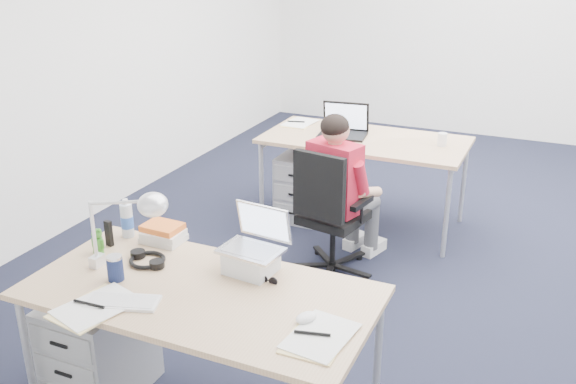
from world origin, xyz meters
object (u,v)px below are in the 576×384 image
at_px(drawer_pedestal_far, 307,185).
at_px(wireless_keyboard, 122,302).
at_px(bear_figurine, 97,241).
at_px(cordless_phone, 109,233).
at_px(desk_lamp, 116,228).
at_px(sunglasses, 268,280).
at_px(drawer_pedestal_near, 100,346).
at_px(silver_laptop, 251,243).
at_px(dark_laptop, 343,120).
at_px(book_stack, 163,233).
at_px(desk_near, 200,299).
at_px(seated_person, 344,191).
at_px(headphones, 147,259).
at_px(computer_mouse, 306,318).
at_px(desk_far, 365,144).
at_px(water_bottle, 127,218).
at_px(office_chair, 331,238).
at_px(can_koozie, 115,268).
at_px(far_cup, 442,140).

height_order(drawer_pedestal_far, wireless_keyboard, wireless_keyboard).
height_order(drawer_pedestal_far, bear_figurine, bear_figurine).
height_order(cordless_phone, desk_lamp, desk_lamp).
xyz_separation_m(sunglasses, desk_lamp, (-0.69, -0.19, 0.22)).
bearing_deg(wireless_keyboard, drawer_pedestal_near, 131.79).
xyz_separation_m(bear_figurine, sunglasses, (0.91, 0.08, -0.06)).
height_order(silver_laptop, desk_lamp, desk_lamp).
xyz_separation_m(bear_figurine, dark_laptop, (0.44, 2.44, 0.06)).
relative_size(bear_figurine, book_stack, 0.67).
relative_size(drawer_pedestal_far, silver_laptop, 1.80).
relative_size(desk_near, seated_person, 1.41).
bearing_deg(drawer_pedestal_far, headphones, -86.77).
distance_m(computer_mouse, dark_laptop, 2.69).
bearing_deg(seated_person, drawer_pedestal_far, 145.88).
xyz_separation_m(seated_person, sunglasses, (0.19, -1.63, 0.18)).
height_order(desk_far, drawer_pedestal_near, desk_far).
relative_size(desk_near, drawer_pedestal_far, 2.91).
distance_m(silver_laptop, computer_mouse, 0.51).
distance_m(silver_laptop, water_bottle, 0.78).
bearing_deg(desk_near, water_bottle, 152.95).
distance_m(office_chair, bear_figurine, 1.78).
height_order(office_chair, wireless_keyboard, office_chair).
bearing_deg(headphones, book_stack, 123.82).
xyz_separation_m(wireless_keyboard, headphones, (-0.13, 0.36, 0.01)).
xyz_separation_m(seated_person, bear_figurine, (-0.72, -1.71, 0.24)).
bearing_deg(dark_laptop, wireless_keyboard, -98.17).
xyz_separation_m(desk_far, can_koozie, (-0.37, -2.64, 0.11)).
bearing_deg(bear_figurine, can_koozie, -49.41).
distance_m(computer_mouse, water_bottle, 1.24).
xyz_separation_m(desk_near, office_chair, (0.03, 1.65, -0.42)).
xyz_separation_m(can_koozie, far_cup, (0.97, 2.69, -0.01)).
bearing_deg(desk_near, seated_person, 88.07).
bearing_deg(wireless_keyboard, desk_far, 67.68).
xyz_separation_m(drawer_pedestal_near, book_stack, (0.17, 0.38, 0.50)).
distance_m(office_chair, water_bottle, 1.59).
xyz_separation_m(wireless_keyboard, sunglasses, (0.50, 0.42, 0.00)).
height_order(wireless_keyboard, headphones, headphones).
xyz_separation_m(computer_mouse, dark_laptop, (-0.76, 2.58, 0.12)).
relative_size(book_stack, far_cup, 2.11).
relative_size(silver_laptop, dark_laptop, 0.82).
relative_size(drawer_pedestal_far, far_cup, 5.48).
bearing_deg(cordless_phone, water_bottle, 90.28).
relative_size(office_chair, sunglasses, 9.79).
relative_size(desk_near, water_bottle, 7.53).
distance_m(drawer_pedestal_far, far_cup, 1.19).
distance_m(desk_far, drawer_pedestal_near, 2.69).
height_order(drawer_pedestal_near, far_cup, far_cup).
bearing_deg(water_bottle, desk_near, -27.05).
distance_m(drawer_pedestal_near, sunglasses, 1.00).
bearing_deg(can_koozie, computer_mouse, 2.24).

